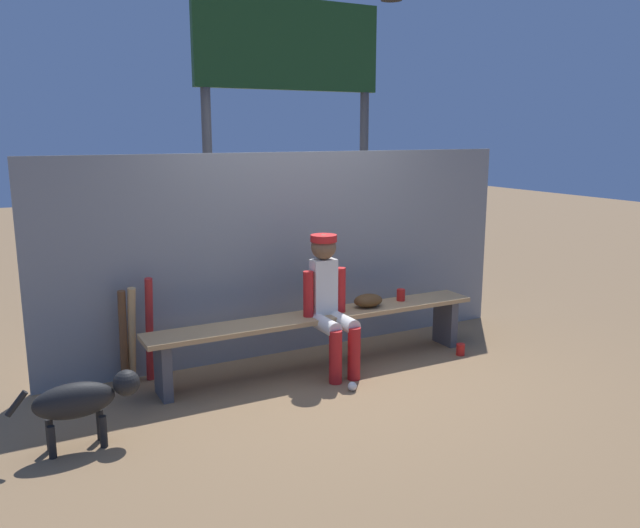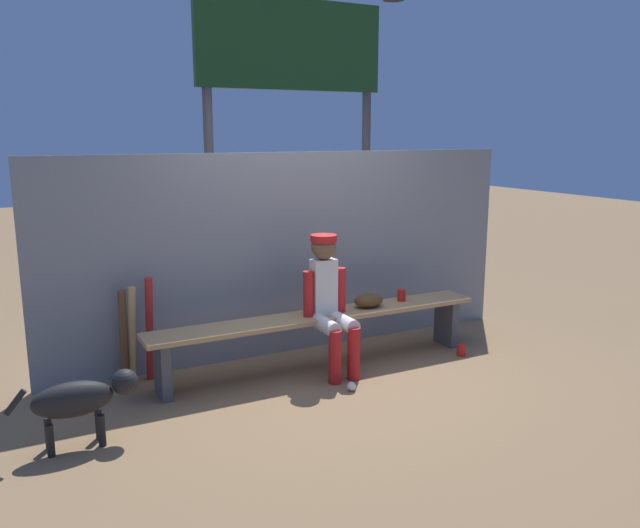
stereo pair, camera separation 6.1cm
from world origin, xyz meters
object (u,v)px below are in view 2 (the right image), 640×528
Objects in this scene: player_seated at (330,298)px; baseball at (352,386)px; dugout_bench at (320,325)px; bat_aluminum_red at (150,329)px; cup_on_ground at (461,350)px; dog at (82,399)px; bat_wood_dark at (123,338)px; cup_on_bench at (401,295)px; scoreboard at (297,80)px; bat_wood_tan at (132,335)px; baseball_glove at (369,301)px.

player_seated is 0.79m from baseball.
dugout_bench is 1.46m from bat_aluminum_red.
dugout_bench is 1.41m from cup_on_ground.
bat_aluminum_red reaches higher than dog.
cup_on_ground is at bearing -13.57° from bat_wood_dark.
bat_wood_dark is at bearing 163.46° from player_seated.
bat_wood_dark is (-1.66, 0.49, -0.25)m from player_seated.
bat_aluminum_red is at bearing 145.58° from baseball.
cup_on_bench is at bearing 34.94° from baseball.
cup_on_ground is (1.33, -0.34, -0.34)m from dugout_bench.
bat_wood_dark is at bearing -150.32° from scoreboard.
dugout_bench is 3.69× the size of dog.
dugout_bench is 3.67× the size of bat_wood_tan.
player_seated is (0.04, -0.12, 0.27)m from dugout_bench.
baseball_glove is 0.34× the size of bat_wood_dark.
baseball_glove is 2.16m from bat_wood_dark.
bat_aluminum_red is at bearing -2.00° from bat_wood_dark.
baseball is at bearing -30.93° from bat_wood_dark.
scoreboard reaches higher than baseball.
dog is (-2.06, 0.02, 0.30)m from baseball.
bat_wood_tan is at bearing 61.30° from dog.
baseball_glove is (0.50, 0.00, 0.16)m from dugout_bench.
bat_wood_dark reaches higher than cup_on_bench.
dog is (-2.57, -0.57, -0.22)m from baseball_glove.
cup_on_ground is (2.74, -0.70, -0.40)m from bat_aluminum_red.
bat_aluminum_red reaches higher than bat_wood_tan.
cup_on_bench is at bearing 6.55° from baseball_glove.
player_seated is at bearing -18.55° from bat_aluminum_red.
bat_aluminum_red reaches higher than dugout_bench.
bat_wood_tan is 11.43× the size of baseball.
player_seated is 2.18m from dog.
baseball is at bearing -169.30° from cup_on_ground.
dog is (-2.97, -0.62, -0.22)m from cup_on_bench.
baseball is (1.54, -0.97, -0.39)m from bat_wood_tan.
bat_wood_tan is 7.69× the size of cup_on_ground.
baseball_glove is at bearing 14.06° from player_seated.
cup_on_bench is at bearing -77.60° from scoreboard.
dugout_bench is at bearing -13.65° from bat_wood_tan.
bat_wood_dark is at bearing 169.94° from baseball_glove.
player_seated is at bearing 12.15° from dog.
dog is (-2.07, -0.57, -0.06)m from dugout_bench.
baseball is at bearing -91.29° from dugout_bench.
cup_on_ground is 0.13× the size of dog.
cup_on_bench is at bearing -8.01° from bat_aluminum_red.
dugout_bench is 28.26× the size of cup_on_bench.
bat_aluminum_red is 3.17m from scoreboard.
player_seated is 1.32× the size of bat_aluminum_red.
player_seated is 0.33× the size of scoreboard.
bat_wood_dark is 11.09× the size of baseball.
scoreboard is at bearing 30.46° from bat_wood_tan.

